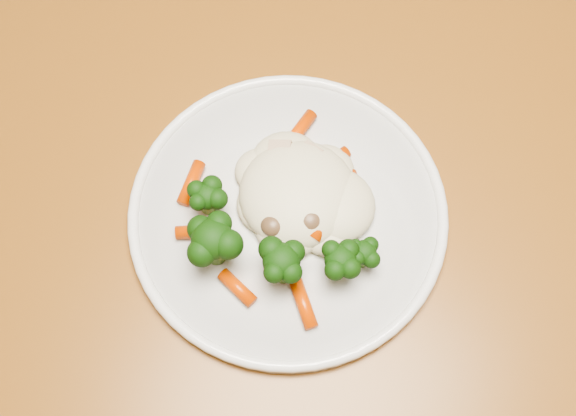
# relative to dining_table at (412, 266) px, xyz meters

# --- Properties ---
(dining_table) EXTENTS (1.27, 0.85, 0.75)m
(dining_table) POSITION_rel_dining_table_xyz_m (0.00, 0.00, 0.00)
(dining_table) COLOR #925A21
(dining_table) RESTS_ON ground
(plate) EXTENTS (0.29, 0.29, 0.01)m
(plate) POSITION_rel_dining_table_xyz_m (-0.11, -0.06, 0.10)
(plate) COLOR white
(plate) RESTS_ON dining_table
(meal) EXTENTS (0.20, 0.19, 0.05)m
(meal) POSITION_rel_dining_table_xyz_m (-0.11, -0.07, 0.13)
(meal) COLOR beige
(meal) RESTS_ON plate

